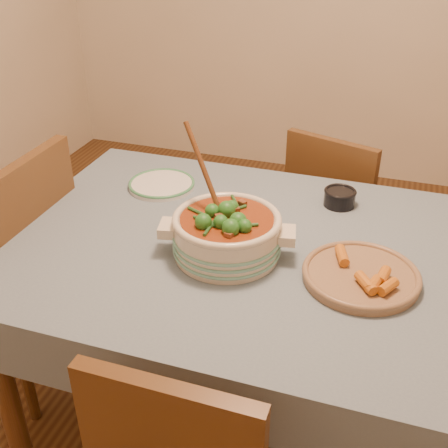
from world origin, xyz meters
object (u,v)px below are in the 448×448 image
dining_table (274,274)px  chair_left (16,263)px  white_plate (162,184)px  chair_far (335,211)px  condiment_bowl (340,197)px  fried_plate (361,274)px  stew_casserole (227,231)px

dining_table → chair_left: 0.93m
white_plate → chair_far: (0.58, 0.53, -0.29)m
white_plate → condiment_bowl: size_ratio=2.09×
dining_table → condiment_bowl: size_ratio=12.42×
white_plate → fried_plate: bearing=-25.1°
white_plate → condiment_bowl: condiment_bowl is taller
condiment_bowl → fried_plate: bearing=-73.9°
stew_casserole → condiment_bowl: size_ratio=2.97×
dining_table → chair_far: 0.83m
chair_left → white_plate: bearing=127.2°
stew_casserole → chair_left: size_ratio=0.42×
stew_casserole → chair_far: size_ratio=0.48×
dining_table → chair_far: chair_far is taller
condiment_bowl → chair_left: size_ratio=0.14×
white_plate → chair_left: size_ratio=0.30×
condiment_bowl → fried_plate: condiment_bowl is taller
stew_casserole → white_plate: 0.50m
chair_far → chair_left: size_ratio=0.88×
fried_plate → chair_left: 1.21m
chair_far → chair_left: (-1.01, -0.86, 0.06)m
white_plate → fried_plate: fried_plate is taller
condiment_bowl → chair_left: chair_left is taller
dining_table → stew_casserole: 0.23m
white_plate → condiment_bowl: 0.64m
condiment_bowl → dining_table: bearing=-112.5°
white_plate → condiment_bowl: bearing=5.7°
condiment_bowl → chair_left: (-1.06, -0.39, -0.25)m
white_plate → fried_plate: size_ratio=0.80×
condiment_bowl → chair_far: chair_far is taller
white_plate → chair_left: bearing=-142.7°
fried_plate → chair_left: chair_left is taller
dining_table → chair_far: (0.09, 0.80, -0.19)m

